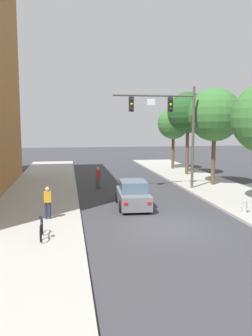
{
  "coord_description": "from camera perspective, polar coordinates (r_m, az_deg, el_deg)",
  "views": [
    {
      "loc": [
        -4.6,
        -15.71,
        4.9
      ],
      "look_at": [
        -0.79,
        7.12,
        2.0
      ],
      "focal_mm": 37.34,
      "sensor_mm": 36.0,
      "label": 1
    }
  ],
  "objects": [
    {
      "name": "street_tree_second",
      "position": [
        28.32,
        14.28,
        8.38
      ],
      "size": [
        4.14,
        4.14,
        7.56
      ],
      "color": "brown",
      "rests_on": "sidewalk_right"
    },
    {
      "name": "pedestrian_sidewalk_left_walker",
      "position": [
        18.09,
        -12.67,
        -5.28
      ],
      "size": [
        0.36,
        0.22,
        1.64
      ],
      "color": "#232847",
      "rests_on": "sidewalk_left"
    },
    {
      "name": "traffic_signal_mast",
      "position": [
        25.93,
        7.41,
        8.01
      ],
      "size": [
        6.09,
        0.38,
        7.5
      ],
      "color": "#514C47",
      "rests_on": "sidewalk_right"
    },
    {
      "name": "sidewalk_left",
      "position": [
        16.54,
        -15.91,
        -10.1
      ],
      "size": [
        5.0,
        60.0,
        0.15
      ],
      "primitive_type": "cube",
      "color": "#A8A59E",
      "rests_on": "ground"
    },
    {
      "name": "bicycle_leaning",
      "position": [
        15.3,
        -13.65,
        -9.61
      ],
      "size": [
        0.13,
        1.77,
        0.98
      ],
      "color": "black",
      "rests_on": "sidewalk_left"
    },
    {
      "name": "pedestrian_crossing_road",
      "position": [
        26.91,
        -4.59,
        -1.4
      ],
      "size": [
        0.36,
        0.22,
        1.64
      ],
      "color": "brown",
      "rests_on": "ground"
    },
    {
      "name": "car_lead_grey",
      "position": [
        20.86,
        1.12,
        -4.41
      ],
      "size": [
        2.02,
        4.33,
        1.6
      ],
      "color": "slate",
      "rests_on": "ground"
    },
    {
      "name": "street_tree_third",
      "position": [
        33.79,
        10.08,
        8.85
      ],
      "size": [
        3.87,
        3.87,
        7.78
      ],
      "color": "brown",
      "rests_on": "sidewalk_right"
    },
    {
      "name": "fire_hydrant",
      "position": [
        20.06,
        18.83,
        -5.89
      ],
      "size": [
        0.48,
        0.24,
        0.72
      ],
      "color": "#B2B2B7",
      "rests_on": "sidewalk_right"
    },
    {
      "name": "ground_plane",
      "position": [
        17.08,
        6.64,
        -9.57
      ],
      "size": [
        120.0,
        120.0,
        0.0
      ],
      "primitive_type": "plane",
      "color": "#38383D"
    },
    {
      "name": "street_tree_farthest",
      "position": [
        37.98,
        7.75,
        7.21
      ],
      "size": [
        3.38,
        3.38,
        6.56
      ],
      "color": "brown",
      "rests_on": "sidewalk_right"
    }
  ]
}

